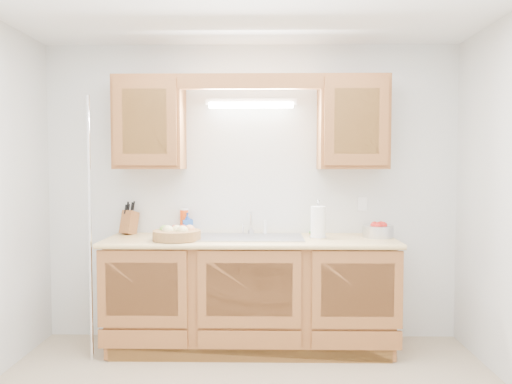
{
  "coord_description": "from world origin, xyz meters",
  "views": [
    {
      "loc": [
        0.11,
        -2.77,
        1.48
      ],
      "look_at": [
        0.05,
        0.85,
        1.29
      ],
      "focal_mm": 35.0,
      "sensor_mm": 36.0,
      "label": 1
    }
  ],
  "objects_px": {
    "fruit_basket": "(177,234)",
    "paper_towel": "(318,222)",
    "apple_bowl": "(378,230)",
    "knife_block": "(129,222)"
  },
  "relations": [
    {
      "from": "knife_block",
      "to": "apple_bowl",
      "type": "xyz_separation_m",
      "value": [
        2.06,
        -0.15,
        -0.05
      ]
    },
    {
      "from": "fruit_basket",
      "to": "paper_towel",
      "type": "distance_m",
      "value": 1.12
    },
    {
      "from": "paper_towel",
      "to": "apple_bowl",
      "type": "xyz_separation_m",
      "value": [
        0.49,
        0.05,
        -0.07
      ]
    },
    {
      "from": "fruit_basket",
      "to": "knife_block",
      "type": "bearing_deg",
      "value": 143.79
    },
    {
      "from": "fruit_basket",
      "to": "knife_block",
      "type": "height_order",
      "value": "knife_block"
    },
    {
      "from": "fruit_basket",
      "to": "paper_towel",
      "type": "bearing_deg",
      "value": 6.74
    },
    {
      "from": "paper_towel",
      "to": "apple_bowl",
      "type": "distance_m",
      "value": 0.5
    },
    {
      "from": "fruit_basket",
      "to": "apple_bowl",
      "type": "bearing_deg",
      "value": 6.62
    },
    {
      "from": "knife_block",
      "to": "paper_towel",
      "type": "relative_size",
      "value": 0.95
    },
    {
      "from": "fruit_basket",
      "to": "paper_towel",
      "type": "xyz_separation_m",
      "value": [
        1.11,
        0.13,
        0.07
      ]
    }
  ]
}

